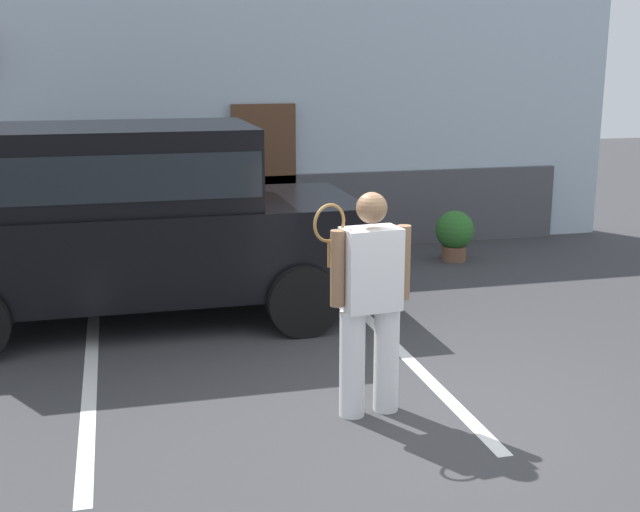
# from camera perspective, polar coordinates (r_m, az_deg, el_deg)

# --- Properties ---
(ground_plane) EXTENTS (40.00, 40.00, 0.00)m
(ground_plane) POSITION_cam_1_polar(r_m,az_deg,el_deg) (6.49, 7.76, -11.19)
(ground_plane) COLOR #38383A
(parking_stripe_0) EXTENTS (0.12, 4.40, 0.01)m
(parking_stripe_0) POSITION_cam_1_polar(r_m,az_deg,el_deg) (7.47, -15.68, -8.18)
(parking_stripe_0) COLOR silver
(parking_stripe_0) RESTS_ON ground_plane
(parking_stripe_1) EXTENTS (0.12, 4.40, 0.01)m
(parking_stripe_1) POSITION_cam_1_polar(r_m,az_deg,el_deg) (7.88, 5.59, -6.56)
(parking_stripe_1) COLOR silver
(parking_stripe_1) RESTS_ON ground_plane
(house_frontage) EXTENTS (10.23, 0.40, 3.60)m
(house_frontage) POSITION_cam_1_polar(r_m,az_deg,el_deg) (11.79, -3.06, 8.61)
(house_frontage) COLOR silver
(house_frontage) RESTS_ON ground_plane
(parked_suv) EXTENTS (4.60, 2.16, 2.05)m
(parked_suv) POSITION_cam_1_polar(r_m,az_deg,el_deg) (8.73, -13.34, 2.89)
(parked_suv) COLOR black
(parked_suv) RESTS_ON ground_plane
(tennis_player_man) EXTENTS (0.78, 0.31, 1.75)m
(tennis_player_man) POSITION_cam_1_polar(r_m,az_deg,el_deg) (6.25, 3.48, -3.12)
(tennis_player_man) COLOR white
(tennis_player_man) RESTS_ON ground_plane
(potted_plant_by_porch) EXTENTS (0.53, 0.53, 0.69)m
(potted_plant_by_porch) POSITION_cam_1_polar(r_m,az_deg,el_deg) (11.36, 9.34, 1.59)
(potted_plant_by_porch) COLOR brown
(potted_plant_by_porch) RESTS_ON ground_plane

